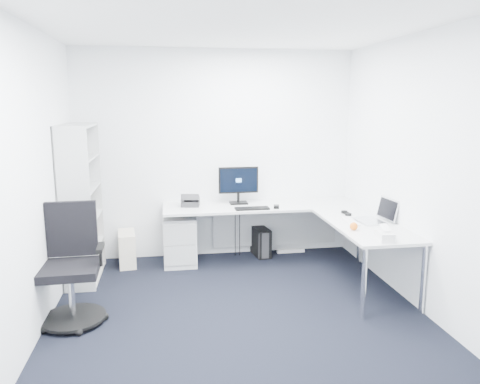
{
  "coord_description": "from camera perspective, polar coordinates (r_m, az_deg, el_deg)",
  "views": [
    {
      "loc": [
        -0.65,
        -3.99,
        2.05
      ],
      "look_at": [
        0.15,
        1.05,
        1.05
      ],
      "focal_mm": 35.0,
      "sensor_mm": 36.0,
      "label": 1
    }
  ],
  "objects": [
    {
      "name": "ground",
      "position": [
        4.53,
        0.22,
        -15.82
      ],
      "size": [
        4.2,
        4.2,
        0.0
      ],
      "primitive_type": "plane",
      "color": "black"
    },
    {
      "name": "ceiling",
      "position": [
        4.09,
        0.25,
        20.25
      ],
      "size": [
        4.2,
        4.2,
        0.0
      ],
      "primitive_type": "plane",
      "color": "white"
    },
    {
      "name": "wall_back",
      "position": [
        6.16,
        -2.92,
        4.55
      ],
      "size": [
        3.6,
        0.02,
        2.7
      ],
      "primitive_type": "cube",
      "color": "white",
      "rests_on": "ground"
    },
    {
      "name": "wall_front",
      "position": [
        2.11,
        9.53,
        -8.33
      ],
      "size": [
        3.6,
        0.02,
        2.7
      ],
      "primitive_type": "cube",
      "color": "white",
      "rests_on": "ground"
    },
    {
      "name": "wall_left",
      "position": [
        4.21,
        -24.75,
        0.51
      ],
      "size": [
        0.02,
        4.2,
        2.7
      ],
      "primitive_type": "cube",
      "color": "white",
      "rests_on": "ground"
    },
    {
      "name": "wall_right",
      "position": [
        4.73,
        22.31,
        1.76
      ],
      "size": [
        0.02,
        4.2,
        2.7
      ],
      "primitive_type": "cube",
      "color": "white",
      "rests_on": "ground"
    },
    {
      "name": "l_desk",
      "position": [
        5.77,
        3.4,
        -5.88
      ],
      "size": [
        2.52,
        1.41,
        0.74
      ],
      "primitive_type": null,
      "color": "silver",
      "rests_on": "ground"
    },
    {
      "name": "drawer_pedestal",
      "position": [
        6.01,
        -7.35,
        -5.8
      ],
      "size": [
        0.41,
        0.51,
        0.62
      ],
      "primitive_type": "cube",
      "color": "silver",
      "rests_on": "ground"
    },
    {
      "name": "bookshelf",
      "position": [
        5.64,
        -18.78,
        -1.31
      ],
      "size": [
        0.35,
        0.9,
        1.79
      ],
      "primitive_type": null,
      "color": "#B0B3B3",
      "rests_on": "ground"
    },
    {
      "name": "task_chair",
      "position": [
        4.61,
        -20.05,
        -8.5
      ],
      "size": [
        0.64,
        0.64,
        1.11
      ],
      "primitive_type": null,
      "rotation": [
        0.0,
        0.0,
        0.03
      ],
      "color": "black",
      "rests_on": "ground"
    },
    {
      "name": "black_pc_tower",
      "position": [
        6.31,
        2.54,
        -6.05
      ],
      "size": [
        0.23,
        0.41,
        0.38
      ],
      "primitive_type": "cube",
      "rotation": [
        0.0,
        0.0,
        0.15
      ],
      "color": "black",
      "rests_on": "ground"
    },
    {
      "name": "beige_pc_tower",
      "position": [
        6.12,
        -13.6,
        -6.72
      ],
      "size": [
        0.25,
        0.47,
        0.42
      ],
      "primitive_type": "cube",
      "rotation": [
        0.0,
        0.0,
        0.1
      ],
      "color": "beige",
      "rests_on": "ground"
    },
    {
      "name": "power_strip",
      "position": [
        6.51,
        6.19,
        -7.13
      ],
      "size": [
        0.39,
        0.07,
        0.04
      ],
      "primitive_type": "cube",
      "rotation": [
        0.0,
        0.0,
        0.01
      ],
      "color": "silver",
      "rests_on": "ground"
    },
    {
      "name": "monitor",
      "position": [
        6.01,
        -0.18,
        0.87
      ],
      "size": [
        0.52,
        0.17,
        0.49
      ],
      "primitive_type": null,
      "rotation": [
        0.0,
        0.0,
        0.01
      ],
      "color": "black",
      "rests_on": "l_desk"
    },
    {
      "name": "black_keyboard",
      "position": [
        5.75,
        1.49,
        -2.02
      ],
      "size": [
        0.42,
        0.16,
        0.02
      ],
      "primitive_type": "cube",
      "rotation": [
        0.0,
        0.0,
        0.02
      ],
      "color": "black",
      "rests_on": "l_desk"
    },
    {
      "name": "mouse",
      "position": [
        5.82,
        4.46,
        -1.8
      ],
      "size": [
        0.09,
        0.12,
        0.03
      ],
      "primitive_type": "cube",
      "rotation": [
        0.0,
        0.0,
        -0.24
      ],
      "color": "black",
      "rests_on": "l_desk"
    },
    {
      "name": "desk_phone",
      "position": [
        5.95,
        -6.06,
        -0.96
      ],
      "size": [
        0.25,
        0.25,
        0.16
      ],
      "primitive_type": null,
      "rotation": [
        0.0,
        0.0,
        -0.15
      ],
      "color": "#28282B",
      "rests_on": "l_desk"
    },
    {
      "name": "laptop",
      "position": [
        5.32,
        15.5,
        -2.16
      ],
      "size": [
        0.4,
        0.39,
        0.26
      ],
      "primitive_type": null,
      "rotation": [
        0.0,
        0.0,
        0.09
      ],
      "color": "silver",
      "rests_on": "l_desk"
    },
    {
      "name": "white_keyboard",
      "position": [
        5.3,
        13.33,
        -3.48
      ],
      "size": [
        0.14,
        0.39,
        0.01
      ],
      "primitive_type": "cube",
      "rotation": [
        0.0,
        0.0,
        -0.07
      ],
      "color": "silver",
      "rests_on": "l_desk"
    },
    {
      "name": "headphones",
      "position": [
        5.63,
        12.83,
        -2.42
      ],
      "size": [
        0.11,
        0.18,
        0.05
      ],
      "primitive_type": null,
      "rotation": [
        0.0,
        0.0,
        0.0
      ],
      "color": "black",
      "rests_on": "l_desk"
    },
    {
      "name": "orange_fruit",
      "position": [
        4.96,
        13.7,
        -4.08
      ],
      "size": [
        0.08,
        0.08,
        0.08
      ],
      "primitive_type": "sphere",
      "color": "orange",
      "rests_on": "l_desk"
    },
    {
      "name": "tissue_box",
      "position": [
        4.69,
        17.22,
        -5.12
      ],
      "size": [
        0.16,
        0.26,
        0.09
      ],
      "primitive_type": "cube",
      "rotation": [
        0.0,
        0.0,
        -0.15
      ],
      "color": "silver",
      "rests_on": "l_desk"
    }
  ]
}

